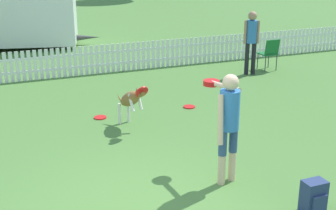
# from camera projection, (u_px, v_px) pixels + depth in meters

# --- Properties ---
(ground_plane) EXTENTS (240.00, 240.00, 0.00)m
(ground_plane) POSITION_uv_depth(u_px,v_px,m) (145.00, 209.00, 6.08)
(ground_plane) COLOR #4C7A38
(handler_person) EXTENTS (0.47, 1.04, 1.61)m
(handler_person) POSITION_uv_depth(u_px,v_px,m) (228.00, 115.00, 6.50)
(handler_person) COLOR beige
(handler_person) RESTS_ON ground_plane
(leaping_dog) EXTENTS (0.43, 1.03, 0.91)m
(leaping_dog) POSITION_uv_depth(u_px,v_px,m) (131.00, 99.00, 8.66)
(leaping_dog) COLOR olive
(leaping_dog) RESTS_ON ground_plane
(frisbee_near_handler) EXTENTS (0.25, 0.25, 0.02)m
(frisbee_near_handler) POSITION_uv_depth(u_px,v_px,m) (189.00, 107.00, 9.92)
(frisbee_near_handler) COLOR red
(frisbee_near_handler) RESTS_ON ground_plane
(frisbee_midfield) EXTENTS (0.25, 0.25, 0.02)m
(frisbee_midfield) POSITION_uv_depth(u_px,v_px,m) (100.00, 117.00, 9.30)
(frisbee_midfield) COLOR red
(frisbee_midfield) RESTS_ON ground_plane
(backpack_on_grass) EXTENTS (0.30, 0.25, 0.43)m
(backpack_on_grass) POSITION_uv_depth(u_px,v_px,m) (314.00, 197.00, 5.97)
(backpack_on_grass) COLOR navy
(backpack_on_grass) RESTS_ON ground_plane
(picket_fence) EXTENTS (26.07, 0.04, 0.77)m
(picket_fence) POSITION_uv_depth(u_px,v_px,m) (53.00, 63.00, 12.02)
(picket_fence) COLOR white
(picket_fence) RESTS_ON ground_plane
(folding_chair_blue_left) EXTENTS (0.44, 0.47, 0.88)m
(folding_chair_blue_left) POSITION_uv_depth(u_px,v_px,m) (270.00, 52.00, 12.72)
(folding_chair_blue_left) COLOR #333338
(folding_chair_blue_left) RESTS_ON ground_plane
(spectator_standing) EXTENTS (0.40, 0.27, 1.67)m
(spectator_standing) POSITION_uv_depth(u_px,v_px,m) (251.00, 37.00, 12.17)
(spectator_standing) COLOR black
(spectator_standing) RESTS_ON ground_plane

